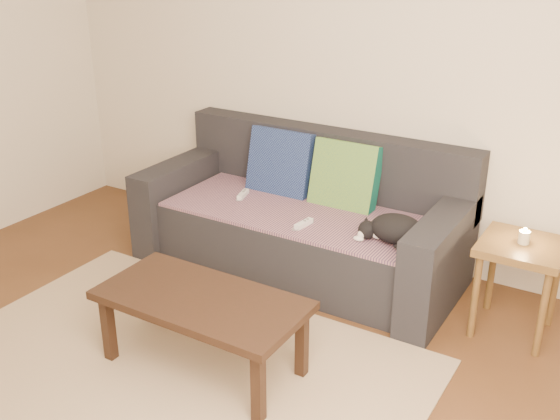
{
  "coord_description": "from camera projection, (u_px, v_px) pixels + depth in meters",
  "views": [
    {
      "loc": [
        1.91,
        -1.87,
        2.06
      ],
      "look_at": [
        0.05,
        1.2,
        0.55
      ],
      "focal_mm": 42.0,
      "sensor_mm": 36.0,
      "label": 1
    }
  ],
  "objects": [
    {
      "name": "sofa",
      "position": [
        303.0,
        223.0,
        4.31
      ],
      "size": [
        2.1,
        0.94,
        0.87
      ],
      "color": "#232328",
      "rests_on": "ground"
    },
    {
      "name": "rug",
      "position": [
        164.0,
        376.0,
        3.31
      ],
      "size": [
        2.5,
        1.8,
        0.01
      ],
      "primitive_type": "cube",
      "color": "tan",
      "rests_on": "ground"
    },
    {
      "name": "ground",
      "position": [
        144.0,
        393.0,
        3.19
      ],
      "size": [
        4.5,
        4.5,
        0.0
      ],
      "primitive_type": "plane",
      "color": "brown",
      "rests_on": "ground"
    },
    {
      "name": "side_table",
      "position": [
        521.0,
        259.0,
        3.53
      ],
      "size": [
        0.44,
        0.44,
        0.54
      ],
      "color": "brown",
      "rests_on": "ground"
    },
    {
      "name": "candle",
      "position": [
        524.0,
        237.0,
        3.48
      ],
      "size": [
        0.06,
        0.06,
        0.09
      ],
      "color": "beige",
      "rests_on": "side_table"
    },
    {
      "name": "cat",
      "position": [
        394.0,
        229.0,
        3.72
      ],
      "size": [
        0.42,
        0.33,
        0.17
      ],
      "rotation": [
        0.0,
        0.0,
        -0.34
      ],
      "color": "black",
      "rests_on": "throw_blanket"
    },
    {
      "name": "cushion_navy",
      "position": [
        281.0,
        163.0,
        4.45
      ],
      "size": [
        0.46,
        0.22,
        0.47
      ],
      "primitive_type": "cube",
      "rotation": [
        -0.24,
        0.0,
        0.0
      ],
      "color": "#111A49",
      "rests_on": "throw_blanket"
    },
    {
      "name": "wii_remote_b",
      "position": [
        304.0,
        224.0,
        3.95
      ],
      "size": [
        0.06,
        0.15,
        0.03
      ],
      "primitive_type": "cube",
      "rotation": [
        0.0,
        0.0,
        1.44
      ],
      "color": "white",
      "rests_on": "throw_blanket"
    },
    {
      "name": "cushion_green",
      "position": [
        345.0,
        176.0,
        4.22
      ],
      "size": [
        0.44,
        0.22,
        0.45
      ],
      "primitive_type": "cube",
      "rotation": [
        -0.26,
        0.0,
        0.0
      ],
      "color": "#0D584A",
      "rests_on": "throw_blanket"
    },
    {
      "name": "back_wall",
      "position": [
        337.0,
        62.0,
        4.26
      ],
      "size": [
        4.5,
        0.04,
        2.6
      ],
      "primitive_type": "cube",
      "color": "beige",
      "rests_on": "ground"
    },
    {
      "name": "coffee_table",
      "position": [
        202.0,
        306.0,
        3.24
      ],
      "size": [
        1.05,
        0.52,
        0.42
      ],
      "color": "black",
      "rests_on": "rug"
    },
    {
      "name": "throw_blanket",
      "position": [
        296.0,
        211.0,
        4.19
      ],
      "size": [
        1.66,
        0.74,
        0.02
      ],
      "primitive_type": "cube",
      "color": "#372546",
      "rests_on": "sofa"
    },
    {
      "name": "wii_remote_a",
      "position": [
        243.0,
        194.0,
        4.39
      ],
      "size": [
        0.07,
        0.15,
        0.03
      ],
      "primitive_type": "cube",
      "rotation": [
        0.0,
        0.0,
        1.83
      ],
      "color": "white",
      "rests_on": "throw_blanket"
    }
  ]
}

